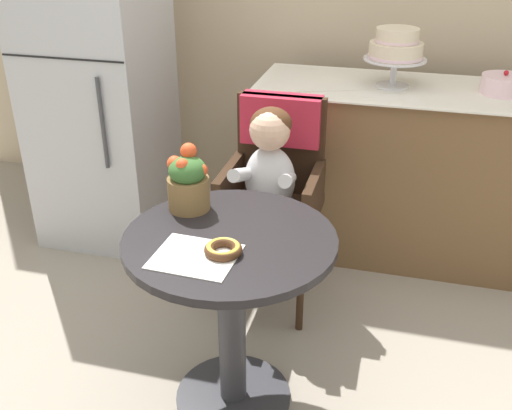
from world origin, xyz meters
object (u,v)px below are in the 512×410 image
at_px(donut_front, 223,249).
at_px(round_layer_cake, 504,84).
at_px(flower_vase, 188,182).
at_px(seated_child, 268,176).
at_px(refrigerator, 99,86).
at_px(cafe_table, 231,289).
at_px(wicker_chair, 276,169).
at_px(tiered_cake_stand, 396,48).

distance_m(donut_front, round_layer_cake, 1.71).
height_order(donut_front, flower_vase, flower_vase).
xyz_separation_m(seated_child, refrigerator, (-1.03, 0.50, 0.17)).
relative_size(seated_child, flower_vase, 3.01).
distance_m(cafe_table, round_layer_cake, 1.68).
distance_m(wicker_chair, round_layer_cake, 1.15).
bearing_deg(refrigerator, wicker_chair, -18.55).
distance_m(cafe_table, donut_front, 0.26).
xyz_separation_m(tiered_cake_stand, refrigerator, (-1.48, -0.20, -0.24)).
relative_size(flower_vase, tiered_cake_stand, 0.80).
xyz_separation_m(flower_vase, round_layer_cake, (1.14, 1.16, 0.12)).
relative_size(donut_front, flower_vase, 0.50).
height_order(flower_vase, round_layer_cake, round_layer_cake).
distance_m(wicker_chair, seated_child, 0.16).
bearing_deg(donut_front, cafe_table, 96.43).
relative_size(wicker_chair, flower_vase, 3.95).
height_order(donut_front, tiered_cake_stand, tiered_cake_stand).
height_order(cafe_table, seated_child, seated_child).
distance_m(wicker_chair, refrigerator, 1.11).
xyz_separation_m(donut_front, flower_vase, (-0.21, 0.27, 0.09)).
relative_size(seated_child, refrigerator, 0.43).
bearing_deg(round_layer_cake, wicker_chair, -149.61).
bearing_deg(seated_child, tiered_cake_stand, 57.36).
xyz_separation_m(tiered_cake_stand, round_layer_cake, (0.51, 0.02, -0.14)).
distance_m(cafe_table, flower_vase, 0.41).
height_order(seated_child, refrigerator, refrigerator).
relative_size(cafe_table, refrigerator, 0.42).
height_order(cafe_table, round_layer_cake, round_layer_cake).
height_order(round_layer_cake, refrigerator, refrigerator).
height_order(seated_child, flower_vase, same).
distance_m(seated_child, flower_vase, 0.50).
relative_size(flower_vase, round_layer_cake, 1.14).
height_order(cafe_table, donut_front, donut_front).
distance_m(seated_child, refrigerator, 1.16).
relative_size(round_layer_cake, refrigerator, 0.12).
bearing_deg(seated_child, cafe_table, -88.31).
height_order(cafe_table, flower_vase, flower_vase).
bearing_deg(donut_front, tiered_cake_stand, 73.42).
distance_m(wicker_chair, donut_front, 0.87).
relative_size(donut_front, round_layer_cake, 0.57).
bearing_deg(cafe_table, round_layer_cake, 54.41).
bearing_deg(round_layer_cake, cafe_table, -125.59).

